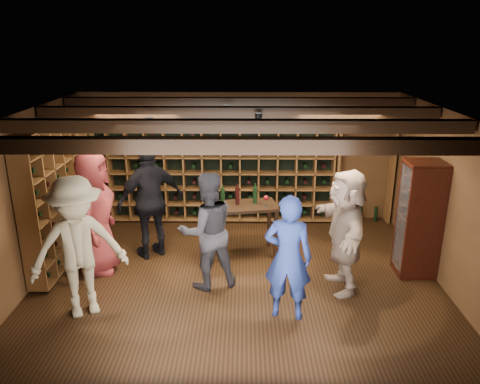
{
  "coord_description": "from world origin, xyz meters",
  "views": [
    {
      "loc": [
        0.1,
        -6.32,
        3.5
      ],
      "look_at": [
        0.04,
        0.2,
        1.31
      ],
      "focal_mm": 35.0,
      "sensor_mm": 36.0,
      "label": 1
    }
  ],
  "objects_px": {
    "display_cabinet": "(419,221)",
    "man_grey_suit": "(207,231)",
    "guest_woman_black": "(151,201)",
    "tasting_table": "(241,211)",
    "guest_beige": "(345,231)",
    "guest_khaki": "(78,248)",
    "man_blue_shirt": "(288,258)",
    "guest_red_floral": "(95,213)"
  },
  "relations": [
    {
      "from": "display_cabinet",
      "to": "man_grey_suit",
      "type": "relative_size",
      "value": 1.01
    },
    {
      "from": "man_grey_suit",
      "to": "guest_woman_black",
      "type": "height_order",
      "value": "guest_woman_black"
    },
    {
      "from": "display_cabinet",
      "to": "tasting_table",
      "type": "bearing_deg",
      "value": 167.04
    },
    {
      "from": "man_grey_suit",
      "to": "guest_beige",
      "type": "xyz_separation_m",
      "value": [
        1.94,
        -0.05,
        0.03
      ]
    },
    {
      "from": "guest_khaki",
      "to": "guest_beige",
      "type": "bearing_deg",
      "value": -15.43
    },
    {
      "from": "man_blue_shirt",
      "to": "guest_red_floral",
      "type": "relative_size",
      "value": 0.88
    },
    {
      "from": "man_blue_shirt",
      "to": "guest_khaki",
      "type": "xyz_separation_m",
      "value": [
        -2.67,
        0.05,
        0.11
      ]
    },
    {
      "from": "guest_woman_black",
      "to": "guest_khaki",
      "type": "height_order",
      "value": "guest_woman_black"
    },
    {
      "from": "tasting_table",
      "to": "guest_khaki",
      "type": "bearing_deg",
      "value": -149.73
    },
    {
      "from": "display_cabinet",
      "to": "guest_beige",
      "type": "height_order",
      "value": "guest_beige"
    },
    {
      "from": "man_blue_shirt",
      "to": "guest_beige",
      "type": "height_order",
      "value": "guest_beige"
    },
    {
      "from": "display_cabinet",
      "to": "guest_red_floral",
      "type": "relative_size",
      "value": 0.92
    },
    {
      "from": "man_blue_shirt",
      "to": "guest_woman_black",
      "type": "xyz_separation_m",
      "value": [
        -2.07,
        1.77,
        0.12
      ]
    },
    {
      "from": "display_cabinet",
      "to": "man_grey_suit",
      "type": "bearing_deg",
      "value": -172.58
    },
    {
      "from": "man_blue_shirt",
      "to": "guest_red_floral",
      "type": "xyz_separation_m",
      "value": [
        -2.81,
        1.23,
        0.11
      ]
    },
    {
      "from": "man_blue_shirt",
      "to": "guest_beige",
      "type": "distance_m",
      "value": 1.13
    },
    {
      "from": "guest_red_floral",
      "to": "guest_beige",
      "type": "height_order",
      "value": "guest_red_floral"
    },
    {
      "from": "guest_woman_black",
      "to": "tasting_table",
      "type": "relative_size",
      "value": 1.53
    },
    {
      "from": "display_cabinet",
      "to": "guest_beige",
      "type": "xyz_separation_m",
      "value": [
        -1.2,
        -0.46,
        0.04
      ]
    },
    {
      "from": "display_cabinet",
      "to": "guest_khaki",
      "type": "xyz_separation_m",
      "value": [
        -4.73,
        -1.14,
        0.09
      ]
    },
    {
      "from": "guest_woman_black",
      "to": "tasting_table",
      "type": "xyz_separation_m",
      "value": [
        1.46,
        0.04,
        -0.18
      ]
    },
    {
      "from": "guest_khaki",
      "to": "tasting_table",
      "type": "relative_size",
      "value": 1.5
    },
    {
      "from": "man_blue_shirt",
      "to": "display_cabinet",
      "type": "bearing_deg",
      "value": -138.31
    },
    {
      "from": "man_blue_shirt",
      "to": "guest_red_floral",
      "type": "distance_m",
      "value": 3.07
    },
    {
      "from": "display_cabinet",
      "to": "guest_woman_black",
      "type": "xyz_separation_m",
      "value": [
        -4.13,
        0.58,
        0.1
      ]
    },
    {
      "from": "guest_beige",
      "to": "tasting_table",
      "type": "bearing_deg",
      "value": -130.41
    },
    {
      "from": "display_cabinet",
      "to": "guest_woman_black",
      "type": "distance_m",
      "value": 4.17
    },
    {
      "from": "guest_woman_black",
      "to": "guest_khaki",
      "type": "distance_m",
      "value": 1.82
    },
    {
      "from": "man_blue_shirt",
      "to": "guest_woman_black",
      "type": "distance_m",
      "value": 2.72
    },
    {
      "from": "guest_khaki",
      "to": "tasting_table",
      "type": "bearing_deg",
      "value": 14.24
    },
    {
      "from": "guest_woman_black",
      "to": "guest_khaki",
      "type": "relative_size",
      "value": 1.02
    },
    {
      "from": "display_cabinet",
      "to": "guest_khaki",
      "type": "distance_m",
      "value": 4.86
    },
    {
      "from": "guest_woman_black",
      "to": "guest_beige",
      "type": "bearing_deg",
      "value": 125.55
    },
    {
      "from": "guest_khaki",
      "to": "man_blue_shirt",
      "type": "bearing_deg",
      "value": -27.34
    },
    {
      "from": "guest_woman_black",
      "to": "guest_khaki",
      "type": "xyz_separation_m",
      "value": [
        -0.59,
        -1.72,
        -0.02
      ]
    },
    {
      "from": "display_cabinet",
      "to": "guest_khaki",
      "type": "relative_size",
      "value": 0.93
    },
    {
      "from": "guest_khaki",
      "to": "tasting_table",
      "type": "distance_m",
      "value": 2.71
    },
    {
      "from": "man_blue_shirt",
      "to": "tasting_table",
      "type": "height_order",
      "value": "man_blue_shirt"
    },
    {
      "from": "guest_beige",
      "to": "tasting_table",
      "type": "relative_size",
      "value": 1.43
    },
    {
      "from": "man_grey_suit",
      "to": "tasting_table",
      "type": "xyz_separation_m",
      "value": [
        0.46,
        1.02,
        -0.09
      ]
    },
    {
      "from": "man_grey_suit",
      "to": "tasting_table",
      "type": "relative_size",
      "value": 1.38
    },
    {
      "from": "display_cabinet",
      "to": "man_blue_shirt",
      "type": "distance_m",
      "value": 2.38
    }
  ]
}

